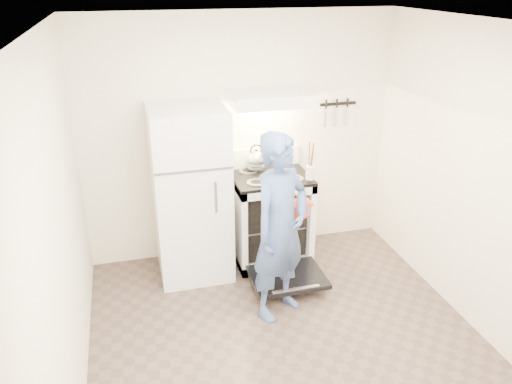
% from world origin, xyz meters
% --- Properties ---
extents(floor, '(3.60, 3.60, 0.00)m').
position_xyz_m(floor, '(0.00, 0.00, 0.00)').
color(floor, brown).
rests_on(floor, ground).
extents(back_wall, '(3.20, 0.02, 2.50)m').
position_xyz_m(back_wall, '(0.00, 1.80, 1.25)').
color(back_wall, '#EFE5C9').
rests_on(back_wall, ground).
extents(refrigerator, '(0.70, 0.70, 1.70)m').
position_xyz_m(refrigerator, '(-0.58, 1.45, 0.85)').
color(refrigerator, white).
rests_on(refrigerator, floor).
extents(stove_body, '(0.76, 0.65, 0.92)m').
position_xyz_m(stove_body, '(0.23, 1.48, 0.46)').
color(stove_body, white).
rests_on(stove_body, floor).
extents(cooktop, '(0.76, 0.65, 0.03)m').
position_xyz_m(cooktop, '(0.23, 1.48, 0.94)').
color(cooktop, black).
rests_on(cooktop, stove_body).
extents(backsplash, '(0.76, 0.07, 0.20)m').
position_xyz_m(backsplash, '(0.23, 1.76, 1.05)').
color(backsplash, white).
rests_on(backsplash, cooktop).
extents(oven_door, '(0.70, 0.54, 0.04)m').
position_xyz_m(oven_door, '(0.23, 0.88, 0.12)').
color(oven_door, black).
rests_on(oven_door, floor).
extents(oven_rack, '(0.60, 0.52, 0.01)m').
position_xyz_m(oven_rack, '(0.23, 1.48, 0.44)').
color(oven_rack, slate).
rests_on(oven_rack, stove_body).
extents(range_hood, '(0.76, 0.50, 0.12)m').
position_xyz_m(range_hood, '(0.23, 1.55, 1.71)').
color(range_hood, white).
rests_on(range_hood, back_wall).
extents(knife_strip, '(0.40, 0.02, 0.03)m').
position_xyz_m(knife_strip, '(1.05, 1.79, 1.55)').
color(knife_strip, black).
rests_on(knife_strip, back_wall).
extents(pizza_stone, '(0.32, 0.32, 0.02)m').
position_xyz_m(pizza_stone, '(0.32, 1.51, 0.45)').
color(pizza_stone, '#8D6947').
rests_on(pizza_stone, oven_rack).
extents(tea_kettle, '(0.23, 0.19, 0.28)m').
position_xyz_m(tea_kettle, '(0.12, 1.63, 1.09)').
color(tea_kettle, '#BABABF').
rests_on(tea_kettle, cooktop).
extents(utensil_jar, '(0.10, 0.10, 0.13)m').
position_xyz_m(utensil_jar, '(0.55, 1.22, 1.05)').
color(utensil_jar, silver).
rests_on(utensil_jar, cooktop).
extents(person, '(0.73, 0.66, 1.67)m').
position_xyz_m(person, '(0.05, 0.58, 0.84)').
color(person, '#2F4A78').
rests_on(person, floor).
extents(dutch_oven, '(0.33, 0.26, 0.22)m').
position_xyz_m(dutch_oven, '(0.25, 0.80, 0.90)').
color(dutch_oven, red).
rests_on(dutch_oven, person).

